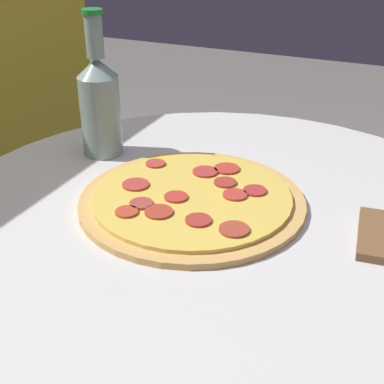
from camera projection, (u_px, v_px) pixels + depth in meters
table at (218, 322)px, 0.88m from camera, size 0.88×0.88×0.76m
pizza at (192, 199)px, 0.80m from camera, size 0.34×0.34×0.02m
beer_bottle at (100, 102)px, 0.93m from camera, size 0.07×0.07×0.25m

